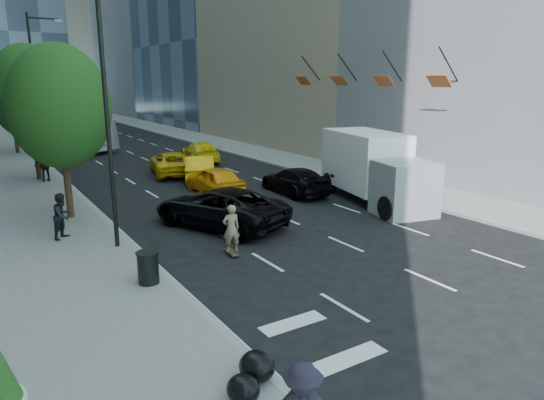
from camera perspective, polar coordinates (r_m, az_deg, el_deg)
ground at (r=18.11m, az=6.21°, el=-5.73°), size 160.00×160.00×0.00m
sidewalk_right at (r=48.35m, az=-6.72°, el=6.79°), size 4.00×120.00×0.15m
lamp_near at (r=17.83m, az=-18.52°, el=12.40°), size 2.13×0.22×10.00m
lamp_far at (r=35.55m, az=-25.84°, el=12.22°), size 2.13×0.22×10.00m
tree_near at (r=22.58m, az=-23.72°, el=10.01°), size 4.20×4.20×7.46m
tree_mid at (r=32.48m, az=-26.64°, el=11.21°), size 4.50×4.50×7.99m
tree_far at (r=45.44m, az=-28.37°, el=10.54°), size 3.90×3.90×6.92m
traffic_signal at (r=53.49m, az=-28.16°, el=10.42°), size 2.48×0.53×5.20m
facade_flags at (r=31.58m, az=10.54°, el=13.97°), size 1.85×13.30×2.05m
skateboarder at (r=17.20m, az=-4.81°, el=-3.74°), size 0.68×0.49×1.73m
black_sedan_lincoln at (r=20.58m, az=-6.15°, el=-0.87°), size 4.91×6.61×1.67m
black_sedan_mercedes at (r=26.51m, az=2.68°, el=2.30°), size 2.27×5.03×1.43m
taxi_a at (r=26.65m, az=-6.75°, el=2.37°), size 1.93×4.49×1.51m
taxi_b at (r=30.23m, az=-8.61°, el=3.76°), size 3.35×5.07×1.58m
taxi_c at (r=32.52m, az=-11.72°, el=4.27°), size 3.67×5.79×1.49m
taxi_d at (r=37.31m, az=-8.44°, el=5.64°), size 3.00×5.46×1.50m
city_bus at (r=46.89m, az=-23.13°, el=7.40°), size 6.81×11.49×3.16m
box_truck at (r=25.01m, az=11.95°, el=3.75°), size 4.18×7.65×3.47m
pedestrian_a at (r=20.13m, az=-23.42°, el=-1.71°), size 1.09×1.08×1.78m
pedestrian_b at (r=31.90m, az=-25.14°, el=3.75°), size 1.17×0.53×1.97m
trash_can at (r=15.06m, az=-14.36°, el=-7.77°), size 0.63×0.63×0.94m
garbage_bags at (r=10.15m, az=-2.41°, el=-19.89°), size 1.24×1.20×0.61m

